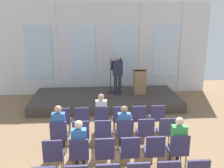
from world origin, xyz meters
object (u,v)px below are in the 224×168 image
Objects in this scene: chair_r1_c1 at (81,133)px; chair_r1_c3 at (124,132)px; chair_r0_c4 at (138,117)px; chair_r1_c4 at (145,131)px; audience_r1_c0 at (59,126)px; chair_r2_c5 at (178,149)px; audience_r2_c5 at (178,139)px; chair_r2_c3 at (130,151)px; chair_r0_c2 at (101,118)px; chair_r0_c3 at (120,117)px; speaker at (118,72)px; audience_r1_c3 at (124,124)px; chair_r2_c0 at (54,154)px; chair_r0_c5 at (157,116)px; chair_r0_c0 at (63,119)px; chair_r1_c2 at (103,132)px; chair_r2_c1 at (79,153)px; chair_r1_c0 at (59,134)px; chair_r1_c5 at (166,130)px; chair_r2_c2 at (105,152)px; chair_r0_c1 at (82,118)px; audience_r0_c2 at (101,111)px; mic_stand at (111,85)px; chair_r2_c4 at (154,150)px; audience_r2_c1 at (79,143)px; lectern at (140,81)px.

chair_r1_c3 is at bearing 0.00° from chair_r1_c1.
chair_r1_c4 is at bearing -90.00° from chair_r0_c4.
chair_r1_c1 is at bearing -7.44° from audience_r1_c0.
chair_r2_c5 is 0.70× the size of audience_r2_c5.
chair_r2_c3 is 1.00× the size of chair_r2_c5.
chair_r0_c3 is (0.61, 0.00, 0.00)m from chair_r0_c2.
speaker is 4.08m from audience_r1_c3.
chair_r2_c0 is (-1.83, -2.13, 0.00)m from chair_r0_c3.
chair_r0_c5 is 0.73× the size of audience_r1_c3.
chair_r2_c0 is (-1.83, -1.07, 0.00)m from chair_r1_c3.
chair_r0_c4 is 0.73× the size of audience_r1_c3.
chair_r0_c3 is at bearing 49.39° from chair_r2_c0.
chair_r1_c3 is (0.61, -1.07, 0.00)m from chair_r0_c2.
chair_r1_c2 is at bearing -41.17° from chair_r0_c0.
chair_r2_c5 is (1.22, -1.07, 0.00)m from chair_r1_c3.
audience_r1_c0 reaches higher than chair_r2_c1.
chair_r1_c2 is (0.61, 0.00, 0.00)m from chair_r1_c1.
audience_r1_c0 reaches higher than chair_r1_c0.
audience_r2_c5 reaches higher than chair_r1_c5.
chair_r1_c0 is at bearing 138.83° from chair_r2_c2.
chair_r0_c1 is at bearing 139.91° from audience_r2_c5.
audience_r0_c2 is at bearing 172.44° from chair_r0_c3.
audience_r1_c3 is at bearing -28.27° from chair_r0_c0.
chair_r0_c1 is at bearing -109.40° from mic_stand.
chair_r0_c0 and chair_r2_c2 have the same top height.
audience_r1_c0 is 1.44× the size of chair_r2_c4.
audience_r2_c1 is (-1.83, -0.99, 0.21)m from chair_r1_c4.
chair_r1_c5 is (1.83, 0.00, 0.00)m from chair_r1_c2.
chair_r2_c5 is (3.05, -2.13, 0.00)m from chair_r0_c0.
chair_r0_c0 is at bearing 151.73° from audience_r1_c3.
mic_stand is 4.38m from chair_r1_c2.
audience_r2_c5 reaches higher than chair_r0_c0.
audience_r1_c0 is (-3.04, -4.02, -0.20)m from lectern.
chair_r0_c3 is 1.23m from chair_r1_c4.
chair_r1_c2 is (1.22, 0.00, 0.00)m from chair_r1_c0.
chair_r0_c1 is at bearing -172.44° from audience_r0_c2.
audience_r2_c1 is (-0.61, -2.13, 0.01)m from audience_r0_c2.
chair_r0_c2 is at bearing 90.00° from chair_r2_c2.
chair_r0_c5 is 0.70× the size of audience_r2_c1.
chair_r1_c4 is (1.22, -1.07, 0.00)m from chair_r0_c2.
speaker reaches higher than audience_r1_c3.
lectern is 4.31m from chair_r0_c0.
audience_r1_c3 is at bearing -93.15° from speaker.
audience_r2_c5 is at bearing 0.00° from audience_r2_c1.
lectern is at bearing 90.12° from audience_r2_c5.
chair_r1_c1 is at bearing -156.38° from chair_r0_c5.
audience_r1_c0 is (0.00, 0.08, 0.22)m from chair_r1_c0.
chair_r2_c1 is at bearing -138.83° from chair_r1_c3.
chair_r1_c3 is 1.23m from chair_r2_c4.
lectern is 5.04m from audience_r1_c0.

